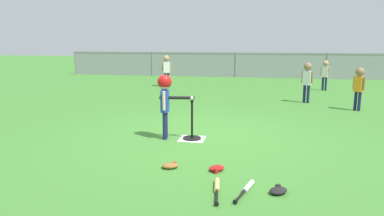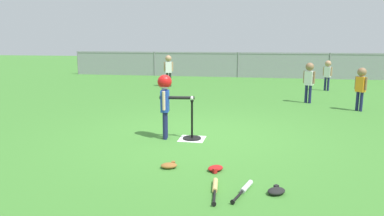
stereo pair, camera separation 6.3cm
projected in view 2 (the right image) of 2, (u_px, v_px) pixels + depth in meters
name	position (u px, v px, depth m)	size (l,w,h in m)	color
ground_plane	(200.00, 136.00, 6.35)	(60.00, 60.00, 0.00)	#3D7A2D
home_plate	(192.00, 139.00, 6.18)	(0.44, 0.44, 0.01)	white
batting_tee	(192.00, 133.00, 6.16)	(0.32, 0.32, 0.68)	black
baseball_on_tee	(192.00, 98.00, 6.05)	(0.07, 0.07, 0.07)	white
batter_child	(165.00, 93.00, 6.07)	(0.63, 0.32, 1.12)	#191E4C
fielder_near_right	(309.00, 77.00, 9.59)	(0.29, 0.22, 1.10)	#191E4C
fielder_deep_center	(361.00, 83.00, 8.51)	(0.23, 0.24, 1.05)	#191E4C
fielder_deep_left	(328.00, 71.00, 11.97)	(0.28, 0.20, 1.02)	#191E4C
fielder_deep_right	(169.00, 67.00, 13.01)	(0.33, 0.23, 1.15)	#262626
spare_bat_silver	(245.00, 189.00, 4.04)	(0.23, 0.60, 0.06)	silver
spare_bat_wood	(215.00, 188.00, 4.07)	(0.12, 0.66, 0.06)	#DBB266
glove_by_plate	(276.00, 191.00, 3.97)	(0.27, 0.27, 0.07)	black
glove_near_bats	(169.00, 165.00, 4.77)	(0.26, 0.23, 0.07)	brown
glove_tossed_aside	(215.00, 168.00, 4.67)	(0.27, 0.27, 0.07)	#B21919
outfield_fence	(238.00, 64.00, 16.32)	(16.06, 0.06, 1.15)	slate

